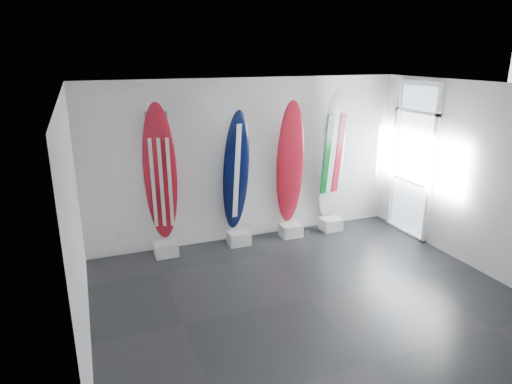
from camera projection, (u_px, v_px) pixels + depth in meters
name	position (u px, v px, depth m)	size (l,w,h in m)	color
floor	(309.00, 298.00, 6.53)	(6.00, 6.00, 0.00)	black
ceiling	(317.00, 87.00, 5.64)	(6.00, 6.00, 0.00)	white
wall_back	(249.00, 161.00, 8.31)	(6.00, 6.00, 0.00)	silver
wall_front	(451.00, 285.00, 3.86)	(6.00, 6.00, 0.00)	silver
wall_left	(76.00, 230.00, 5.04)	(5.00, 5.00, 0.00)	silver
wall_right	(480.00, 179.00, 7.13)	(5.00, 5.00, 0.00)	silver
display_block_usa	(166.00, 249.00, 7.86)	(0.40, 0.30, 0.24)	silver
surfboard_usa	(160.00, 174.00, 7.55)	(0.56, 0.08, 2.46)	maroon
display_block_navy	(239.00, 238.00, 8.32)	(0.40, 0.30, 0.24)	silver
surfboard_navy	(236.00, 172.00, 8.04)	(0.51, 0.08, 2.27)	black
display_block_swiss	(291.00, 230.00, 8.69)	(0.40, 0.30, 0.24)	silver
surfboard_swiss	(290.00, 164.00, 8.39)	(0.54, 0.08, 2.38)	maroon
display_block_italy	(331.00, 224.00, 9.00)	(0.40, 0.30, 0.24)	silver
surfboard_italy	(332.00, 154.00, 8.67)	(0.59, 0.08, 2.61)	silver
wall_outlet	(117.00, 237.00, 7.78)	(0.09, 0.02, 0.13)	silver
glass_door	(413.00, 162.00, 8.52)	(0.12, 1.16, 2.85)	white
balcony	(460.00, 200.00, 9.25)	(2.80, 2.20, 1.20)	slate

